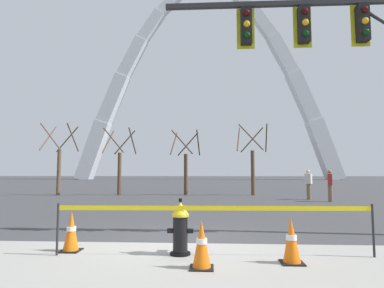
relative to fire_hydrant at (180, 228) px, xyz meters
The scene contains 14 objects.
ground_plane 1.21m from the fire_hydrant, 100.06° to the left, with size 240.00×240.00×0.00m, color #3D3D3F.
fire_hydrant is the anchor object (origin of this frame).
caution_tape_barrier 0.62m from the fire_hydrant, ahead, with size 5.52×0.22×0.91m.
traffic_cone_by_hydrant 2.04m from the fire_hydrant, behind, with size 0.36×0.36×0.73m.
traffic_cone_mid_sidewalk 1.89m from the fire_hydrant, 13.93° to the right, with size 0.36×0.36×0.73m.
traffic_cone_curb_edge 0.90m from the fire_hydrant, 63.63° to the right, with size 0.36×0.36×0.73m.
traffic_signal_gantry 6.40m from the fire_hydrant, 22.69° to the left, with size 7.82×0.44×6.00m.
monument_arch 63.90m from the fire_hydrant, 90.18° to the left, with size 54.69×3.05×43.13m.
tree_far_left 17.31m from the fire_hydrant, 122.27° to the left, with size 2.09×2.11×4.56m.
tree_left_mid 15.86m from the fire_hydrant, 109.72° to the left, with size 1.98×1.99×4.29m.
tree_center_left 15.43m from the fire_hydrant, 94.00° to the left, with size 1.92×1.93×4.17m.
tree_center_right 15.70m from the fire_hydrant, 77.97° to the left, with size 2.07×2.08×4.50m.
pedestrian_walking_left 13.37m from the fire_hydrant, 64.25° to the left, with size 0.39×0.38×1.59m.
pedestrian_standing_center 12.58m from the fire_hydrant, 58.96° to the left, with size 0.29×0.38×1.59m.
Camera 1 is at (0.73, -6.95, 1.45)m, focal length 30.39 mm.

